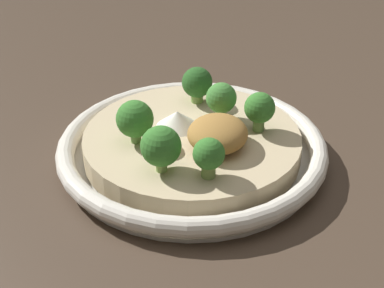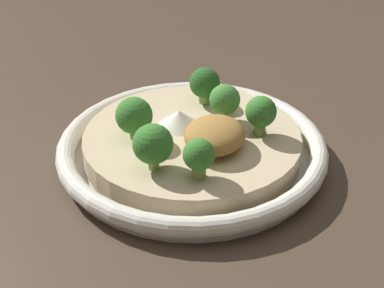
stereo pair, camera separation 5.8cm
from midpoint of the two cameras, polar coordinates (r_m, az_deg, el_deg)
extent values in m
plane|color=#47382B|center=(0.59, 2.81, -1.70)|extent=(6.00, 6.00, 0.00)
cylinder|color=silver|center=(0.59, 2.82, -1.37)|extent=(0.25, 0.25, 0.01)
torus|color=silver|center=(0.58, 2.85, -0.30)|extent=(0.27, 0.27, 0.02)
cylinder|color=#CCB78E|center=(0.58, 2.86, -0.09)|extent=(0.21, 0.21, 0.02)
cone|color=white|center=(0.58, 1.58, 2.44)|extent=(0.04, 0.04, 0.02)
ellipsoid|color=#A37538|center=(0.55, 5.26, 0.78)|extent=(0.06, 0.06, 0.03)
cylinder|color=#668E47|center=(0.58, 9.49, 1.67)|extent=(0.02, 0.02, 0.02)
sphere|color=#387A2D|center=(0.57, 9.62, 3.04)|extent=(0.03, 0.03, 0.03)
cylinder|color=#84A856|center=(0.51, 3.93, -2.50)|extent=(0.02, 0.02, 0.02)
sphere|color=#387A2D|center=(0.50, 3.99, -1.13)|extent=(0.03, 0.03, 0.03)
cylinder|color=#668E47|center=(0.56, -2.64, 1.26)|extent=(0.01, 0.01, 0.02)
sphere|color=#387A2D|center=(0.56, -2.68, 2.69)|extent=(0.04, 0.04, 0.04)
cylinder|color=#84A856|center=(0.52, -0.57, -1.63)|extent=(0.01, 0.01, 0.02)
sphere|color=#387A2D|center=(0.51, -0.58, -0.10)|extent=(0.04, 0.04, 0.04)
cylinder|color=#759E4C|center=(0.63, 3.87, 4.68)|extent=(0.02, 0.02, 0.02)
sphere|color=#285B23|center=(0.62, 3.92, 5.88)|extent=(0.03, 0.03, 0.03)
cylinder|color=#84A856|center=(0.60, 5.95, 2.93)|extent=(0.01, 0.01, 0.02)
sphere|color=#428438|center=(0.59, 6.03, 4.23)|extent=(0.03, 0.03, 0.03)
camera|label=1|loc=(0.03, -87.14, 1.78)|focal=55.00mm
camera|label=2|loc=(0.03, 92.86, -1.78)|focal=55.00mm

